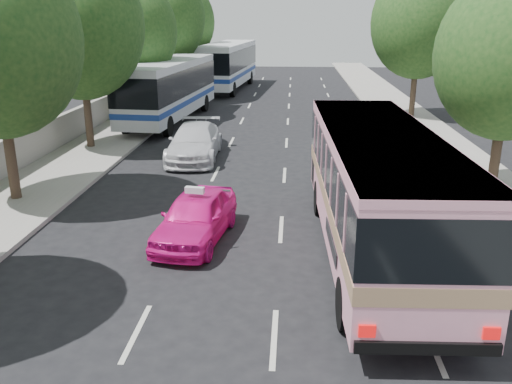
# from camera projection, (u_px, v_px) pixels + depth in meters

# --- Properties ---
(ground) EXTENTS (120.00, 120.00, 0.00)m
(ground) POSITION_uv_depth(u_px,v_px,m) (236.00, 290.00, 13.14)
(ground) COLOR black
(ground) RESTS_ON ground
(sidewalk_left) EXTENTS (4.00, 90.00, 0.15)m
(sidewalk_left) POSITION_uv_depth(u_px,v_px,m) (130.00, 124.00, 32.63)
(sidewalk_left) COLOR #9E998E
(sidewalk_left) RESTS_ON ground
(sidewalk_right) EXTENTS (4.00, 90.00, 0.12)m
(sidewalk_right) POSITION_uv_depth(u_px,v_px,m) (416.00, 128.00, 31.54)
(sidewalk_right) COLOR #9E998E
(sidewalk_right) RESTS_ON ground
(low_wall) EXTENTS (0.30, 90.00, 1.50)m
(low_wall) POSITION_uv_depth(u_px,v_px,m) (99.00, 110.00, 32.49)
(low_wall) COLOR #9E998E
(low_wall) RESTS_ON sidewalk_left
(tree_left_c) EXTENTS (6.00, 6.00, 9.35)m
(tree_left_c) POSITION_uv_depth(u_px,v_px,m) (80.00, 20.00, 25.01)
(tree_left_c) COLOR #38281E
(tree_left_c) RESTS_ON ground
(tree_left_d) EXTENTS (5.52, 5.52, 8.60)m
(tree_left_d) POSITION_uv_depth(u_px,v_px,m) (132.00, 27.00, 32.74)
(tree_left_d) COLOR #38281E
(tree_left_d) RESTS_ON ground
(tree_left_e) EXTENTS (6.30, 6.30, 9.82)m
(tree_left_e) POSITION_uv_depth(u_px,v_px,m) (163.00, 14.00, 40.07)
(tree_left_e) COLOR #38281E
(tree_left_e) RESTS_ON ground
(tree_left_f) EXTENTS (5.88, 5.88, 9.16)m
(tree_left_f) POSITION_uv_depth(u_px,v_px,m) (182.00, 19.00, 47.80)
(tree_left_f) COLOR #38281E
(tree_left_f) RESTS_ON ground
(tree_right_far) EXTENTS (6.00, 6.00, 9.35)m
(tree_right_far) POSITION_uv_depth(u_px,v_px,m) (421.00, 19.00, 33.35)
(tree_right_far) COLOR #38281E
(tree_right_far) RESTS_ON ground
(pink_bus) EXTENTS (3.15, 11.00, 3.48)m
(pink_bus) POSITION_uv_depth(u_px,v_px,m) (377.00, 181.00, 14.37)
(pink_bus) COLOR pink
(pink_bus) RESTS_ON ground
(pink_taxi) EXTENTS (2.28, 4.47, 1.46)m
(pink_taxi) POSITION_uv_depth(u_px,v_px,m) (196.00, 217.00, 15.85)
(pink_taxi) COLOR #EC148D
(pink_taxi) RESTS_ON ground
(white_pickup) EXTENTS (2.38, 5.46, 1.56)m
(white_pickup) POSITION_uv_depth(u_px,v_px,m) (195.00, 142.00, 24.91)
(white_pickup) COLOR silver
(white_pickup) RESTS_ON ground
(tour_coach_front) EXTENTS (3.75, 12.62, 3.72)m
(tour_coach_front) POSITION_uv_depth(u_px,v_px,m) (170.00, 85.00, 33.28)
(tour_coach_front) COLOR silver
(tour_coach_front) RESTS_ON ground
(tour_coach_rear) EXTENTS (3.96, 13.61, 4.02)m
(tour_coach_rear) POSITION_uv_depth(u_px,v_px,m) (228.00, 62.00, 47.87)
(tour_coach_rear) COLOR white
(tour_coach_rear) RESTS_ON ground
(taxi_roof_sign) EXTENTS (0.57, 0.25, 0.18)m
(taxi_roof_sign) POSITION_uv_depth(u_px,v_px,m) (195.00, 190.00, 15.60)
(taxi_roof_sign) COLOR silver
(taxi_roof_sign) RESTS_ON pink_taxi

